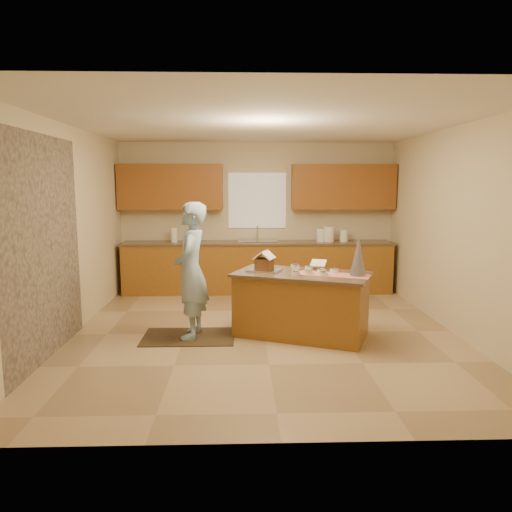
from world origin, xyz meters
name	(u,v)px	position (x,y,z in m)	size (l,w,h in m)	color
floor	(264,333)	(0.00, 0.00, 0.00)	(5.50, 5.50, 0.00)	tan
ceiling	(265,123)	(0.00, 0.00, 2.70)	(5.50, 5.50, 0.00)	silver
wall_back	(257,217)	(0.00, 2.75, 1.35)	(5.50, 5.50, 0.00)	beige
wall_front	(283,269)	(0.00, -2.75, 1.35)	(5.50, 5.50, 0.00)	beige
wall_left	(68,232)	(-2.50, 0.00, 1.35)	(5.50, 5.50, 0.00)	beige
wall_right	(456,231)	(2.50, 0.00, 1.35)	(5.50, 5.50, 0.00)	beige
stone_accent	(44,248)	(-2.48, -0.80, 1.25)	(2.50, 2.50, 0.00)	gray
window_curtain	(257,201)	(0.00, 2.72, 1.65)	(1.05, 0.03, 1.00)	white
back_counter_base	(258,268)	(0.00, 2.45, 0.44)	(4.80, 0.60, 0.88)	brown
back_counter_top	(258,243)	(0.00, 2.45, 0.90)	(4.85, 0.63, 0.04)	brown
upper_cabinet_left	(171,187)	(-1.55, 2.57, 1.90)	(1.85, 0.35, 0.80)	brown
upper_cabinet_right	(343,187)	(1.55, 2.57, 1.90)	(1.85, 0.35, 0.80)	brown
sink	(258,244)	(0.00, 2.45, 0.89)	(0.70, 0.45, 0.12)	silver
faucet	(257,233)	(0.00, 2.63, 1.06)	(0.03, 0.03, 0.28)	silver
island_base	(301,306)	(0.48, -0.12, 0.40)	(1.62, 0.81, 0.79)	brown
island_top	(302,274)	(0.48, -0.12, 0.81)	(1.69, 0.88, 0.04)	brown
table_runner	(333,275)	(0.85, -0.27, 0.83)	(0.90, 0.32, 0.01)	#B50F0C
baking_tray	(264,270)	(0.00, 0.03, 0.84)	(0.41, 0.31, 0.02)	silver
cookbook	(318,263)	(0.73, 0.15, 0.91)	(0.20, 0.02, 0.16)	white
tinsel_tree	(358,256)	(1.14, -0.34, 1.07)	(0.20, 0.20, 0.49)	#A19FAB
rug	(189,337)	(-0.98, -0.16, 0.01)	(1.17, 0.76, 0.01)	black
boy	(191,270)	(-0.93, -0.16, 0.87)	(0.63, 0.41, 1.72)	#8EAFC9
canister_a	(321,235)	(1.15, 2.45, 1.04)	(0.17, 0.17, 0.23)	white
canister_b	(329,234)	(1.29, 2.45, 1.06)	(0.19, 0.19, 0.27)	white
canister_c	(344,236)	(1.56, 2.45, 1.03)	(0.15, 0.15, 0.21)	white
paper_towel	(174,235)	(-1.49, 2.45, 1.05)	(0.12, 0.12, 0.25)	white
gingerbread_house	(264,262)	(0.00, 0.03, 0.94)	(0.32, 0.33, 0.25)	brown
candy_bowls	(310,270)	(0.59, -0.08, 0.85)	(0.62, 0.67, 0.05)	#A13574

